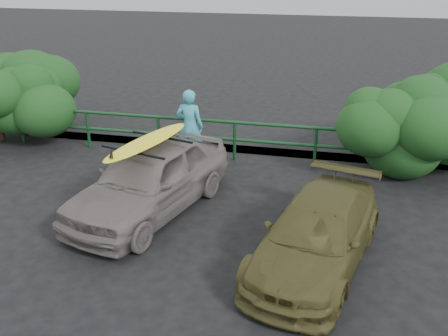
# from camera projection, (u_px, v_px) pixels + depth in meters

# --- Properties ---
(ground) EXTENTS (80.00, 80.00, 0.00)m
(ground) POSITION_uv_depth(u_px,v_px,m) (116.00, 264.00, 8.40)
(ground) COLOR black
(guardrail) EXTENTS (14.00, 0.08, 1.04)m
(guardrail) POSITION_uv_depth(u_px,v_px,m) (196.00, 138.00, 12.68)
(guardrail) COLOR #12411E
(guardrail) RESTS_ON ground
(shrub_left) EXTENTS (3.20, 2.40, 2.02)m
(shrub_left) POSITION_uv_depth(u_px,v_px,m) (33.00, 104.00, 13.84)
(shrub_left) COLOR #1A4519
(shrub_left) RESTS_ON ground
(shrub_right) EXTENTS (3.20, 2.40, 2.27)m
(shrub_right) POSITION_uv_depth(u_px,v_px,m) (403.00, 122.00, 11.86)
(shrub_right) COLOR #1A4519
(shrub_right) RESTS_ON ground
(sedan) EXTENTS (2.69, 4.43, 1.41)m
(sedan) POSITION_uv_depth(u_px,v_px,m) (150.00, 179.00, 9.89)
(sedan) COLOR slate
(sedan) RESTS_ON ground
(olive_vehicle) EXTENTS (2.41, 4.10, 1.11)m
(olive_vehicle) POSITION_uv_depth(u_px,v_px,m) (317.00, 234.00, 8.21)
(olive_vehicle) COLOR #484420
(olive_vehicle) RESTS_ON ground
(man) EXTENTS (0.69, 0.47, 1.86)m
(man) POSITION_uv_depth(u_px,v_px,m) (190.00, 127.00, 12.22)
(man) COLOR #3DA3B9
(man) RESTS_ON ground
(roof_rack) EXTENTS (1.64, 1.34, 0.05)m
(roof_rack) POSITION_uv_depth(u_px,v_px,m) (148.00, 144.00, 9.60)
(roof_rack) COLOR black
(roof_rack) RESTS_ON sedan
(surfboard) EXTENTS (1.17, 2.58, 0.08)m
(surfboard) POSITION_uv_depth(u_px,v_px,m) (147.00, 141.00, 9.58)
(surfboard) COLOR yellow
(surfboard) RESTS_ON roof_rack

